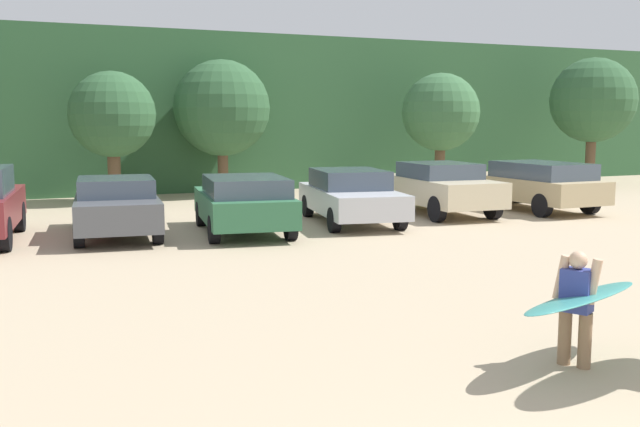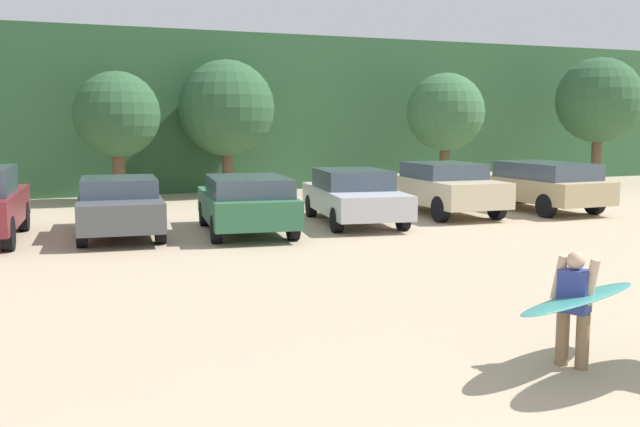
{
  "view_description": "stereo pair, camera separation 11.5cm",
  "coord_description": "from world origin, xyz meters",
  "views": [
    {
      "loc": [
        -4.13,
        -1.93,
        2.66
      ],
      "look_at": [
        0.17,
        8.09,
        1.24
      ],
      "focal_mm": 40.81,
      "sensor_mm": 36.0,
      "label": 1
    },
    {
      "loc": [
        -4.03,
        -1.98,
        2.66
      ],
      "look_at": [
        0.17,
        8.09,
        1.24
      ],
      "focal_mm": 40.81,
      "sensor_mm": 36.0,
      "label": 2
    }
  ],
  "objects": [
    {
      "name": "hillside_ridge",
      "position": [
        0.0,
        30.13,
        2.92
      ],
      "size": [
        108.0,
        12.0,
        5.84
      ],
      "primitive_type": "cube",
      "color": "#2D5633",
      "rests_on": "ground_plane"
    },
    {
      "name": "tree_center",
      "position": [
        -1.03,
        21.96,
        2.79
      ],
      "size": [
        2.73,
        2.73,
        4.18
      ],
      "color": "brown",
      "rests_on": "ground_plane"
    },
    {
      "name": "tree_far_left",
      "position": [
        2.78,
        22.8,
        3.04
      ],
      "size": [
        3.33,
        3.33,
        4.72
      ],
      "color": "brown",
      "rests_on": "ground_plane"
    },
    {
      "name": "tree_center_right",
      "position": [
        10.7,
        21.27,
        2.91
      ],
      "size": [
        2.88,
        2.88,
        4.37
      ],
      "color": "brown",
      "rests_on": "ground_plane"
    },
    {
      "name": "tree_center_left",
      "position": [
        17.38,
        20.63,
        3.4
      ],
      "size": [
        3.36,
        3.36,
        5.1
      ],
      "color": "brown",
      "rests_on": "ground_plane"
    },
    {
      "name": "parked_car_dark_gray",
      "position": [
        -1.9,
        15.1,
        0.71
      ],
      "size": [
        2.25,
        4.54,
        1.35
      ],
      "rotation": [
        0.0,
        0.0,
        1.46
      ],
      "color": "#4C4F54",
      "rests_on": "ground_plane"
    },
    {
      "name": "parked_car_forest_green",
      "position": [
        0.88,
        14.28,
        0.74
      ],
      "size": [
        2.45,
        4.36,
        1.36
      ],
      "rotation": [
        0.0,
        0.0,
        1.43
      ],
      "color": "#2D6642",
      "rests_on": "ground_plane"
    },
    {
      "name": "parked_car_silver",
      "position": [
        3.95,
        14.89,
        0.72
      ],
      "size": [
        2.56,
        4.67,
        1.37
      ],
      "rotation": [
        0.0,
        0.0,
        1.4
      ],
      "color": "silver",
      "rests_on": "ground_plane"
    },
    {
      "name": "parked_car_champagne",
      "position": [
        7.0,
        15.44,
        0.78
      ],
      "size": [
        2.14,
        4.32,
        1.45
      ],
      "rotation": [
        0.0,
        0.0,
        1.51
      ],
      "color": "beige",
      "rests_on": "ground_plane"
    },
    {
      "name": "parked_car_tan",
      "position": [
        10.06,
        15.22,
        0.78
      ],
      "size": [
        1.97,
        4.81,
        1.43
      ],
      "rotation": [
        0.0,
        0.0,
        1.58
      ],
      "color": "tan",
      "rests_on": "ground_plane"
    },
    {
      "name": "person_child",
      "position": [
        1.4,
        3.97,
        0.72
      ],
      "size": [
        0.35,
        0.51,
        1.27
      ],
      "rotation": [
        0.0,
        0.0,
        3.65
      ],
      "color": "#8C6B4C",
      "rests_on": "ground_plane"
    },
    {
      "name": "surfboard_teal",
      "position": [
        1.45,
        3.95,
        0.76
      ],
      "size": [
        2.24,
        1.34,
        0.2
      ],
      "rotation": [
        0.0,
        0.0,
        3.51
      ],
      "color": "teal"
    }
  ]
}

